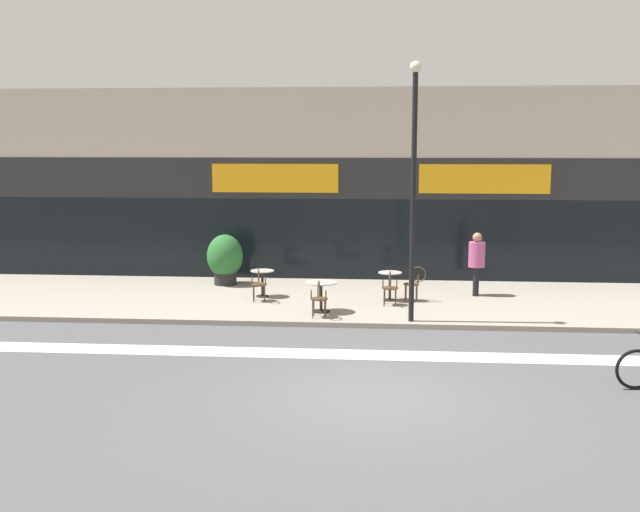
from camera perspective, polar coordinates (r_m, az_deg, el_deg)
ground_plane at (r=12.71m, az=4.18°, el=-10.51°), size 120.00×120.00×0.00m
sidewalk_slab at (r=19.69m, az=4.35°, el=-3.41°), size 40.00×5.50×0.12m
storefront_facade at (r=24.01m, az=4.49°, el=5.52°), size 40.00×4.06×5.75m
bike_lane_stripe at (r=14.96m, az=4.26°, el=-7.53°), size 36.00×0.70×0.01m
bistro_table_0 at (r=19.81m, az=-4.42°, el=-1.69°), size 0.62×0.62×0.71m
bistro_table_1 at (r=17.98m, az=0.08°, el=-2.62°), size 0.79×0.79×0.73m
bistro_table_2 at (r=19.36m, az=5.35°, el=-1.88°), size 0.61×0.61×0.74m
cafe_chair_0_near at (r=19.20m, az=-4.68°, el=-1.97°), size 0.45×0.60×0.90m
cafe_chair_1_near at (r=17.37m, az=-0.08°, el=-3.07°), size 0.40×0.58×0.90m
cafe_chair_2_near at (r=18.74m, az=5.36°, el=-2.24°), size 0.43×0.59×0.90m
cafe_chair_2_side at (r=19.37m, az=7.20°, el=-1.92°), size 0.60×0.45×0.90m
planter_pot at (r=21.58m, az=-7.26°, el=-0.18°), size 1.02×1.02×1.44m
lamp_post at (r=16.84m, az=7.15°, el=6.08°), size 0.26×0.26×5.80m
pedestrian_near_end at (r=20.27m, az=11.85°, el=-0.17°), size 0.51×0.51×1.69m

